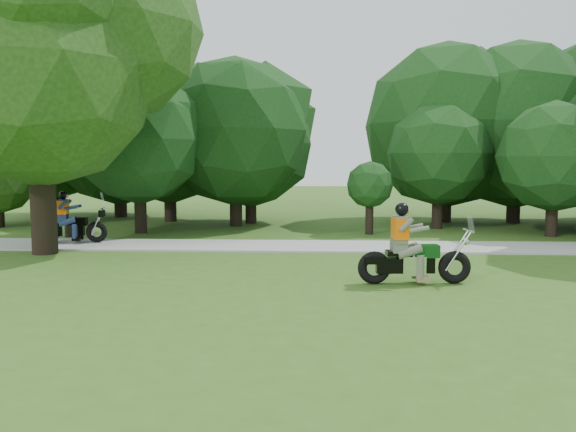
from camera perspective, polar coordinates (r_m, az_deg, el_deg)
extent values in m
plane|color=#325718|center=(9.35, 22.14, -10.55)|extent=(100.00, 100.00, 0.00)
cube|color=gray|center=(16.93, 13.17, -3.08)|extent=(60.00, 2.20, 0.06)
cylinder|color=black|center=(25.02, 21.94, 1.41)|extent=(0.54, 0.54, 1.80)
sphere|color=#103713|center=(25.01, 22.20, 8.57)|extent=(6.85, 6.85, 6.85)
cylinder|color=black|center=(20.96, 25.21, 0.13)|extent=(0.39, 0.39, 1.49)
sphere|color=#103713|center=(20.88, 25.43, 5.49)|extent=(3.75, 3.75, 3.75)
cylinder|color=black|center=(21.96, 14.92, 0.79)|extent=(0.40, 0.40, 1.56)
sphere|color=#103713|center=(21.90, 15.06, 6.15)|extent=(3.91, 3.91, 3.91)
cylinder|color=black|center=(24.24, -11.87, 1.57)|extent=(0.51, 0.51, 1.80)
sphere|color=#103713|center=(24.22, -12.01, 8.40)|extent=(6.11, 6.11, 6.11)
cylinder|color=black|center=(19.78, 8.27, -0.10)|extent=(0.28, 0.28, 1.20)
sphere|color=#103713|center=(19.70, 8.31, 3.18)|extent=(1.63, 1.63, 1.63)
cylinder|color=black|center=(28.33, -22.49, 1.83)|extent=(0.49, 0.49, 1.80)
sphere|color=#103713|center=(28.31, -22.70, 7.48)|extent=(5.84, 5.84, 5.84)
cylinder|color=black|center=(20.53, -14.76, 0.81)|extent=(0.43, 0.43, 1.80)
sphere|color=#103713|center=(20.48, -14.93, 7.42)|extent=(4.51, 4.51, 4.51)
cylinder|color=black|center=(26.86, -16.66, 1.84)|extent=(0.57, 0.57, 1.80)
sphere|color=#103713|center=(26.87, -16.85, 8.84)|extent=(7.34, 7.34, 7.34)
cylinder|color=black|center=(24.51, 15.64, 1.53)|extent=(0.54, 0.54, 1.80)
sphere|color=#103713|center=(24.51, 15.83, 8.87)|extent=(6.89, 6.89, 6.89)
cylinder|color=black|center=(23.13, -3.79, 1.19)|extent=(0.46, 0.46, 1.55)
sphere|color=#103713|center=(23.07, -3.83, 7.29)|extent=(5.17, 5.17, 5.17)
cylinder|color=black|center=(22.14, -5.31, 1.30)|extent=(0.49, 0.49, 1.80)
sphere|color=#103713|center=(22.12, -5.38, 8.52)|extent=(5.81, 5.81, 5.81)
cylinder|color=black|center=(16.72, -23.70, 3.61)|extent=(0.68, 0.68, 4.20)
sphere|color=#204413|center=(16.90, -24.09, 13.49)|extent=(6.40, 6.40, 6.40)
sphere|color=#204413|center=(17.16, -17.48, 17.65)|extent=(5.12, 5.12, 5.12)
torus|color=black|center=(11.76, 8.75, -5.21)|extent=(0.70, 0.25, 0.69)
torus|color=black|center=(12.17, 16.55, -5.01)|extent=(0.70, 0.25, 0.69)
cube|color=black|center=(11.88, 11.78, -4.91)|extent=(1.22, 0.33, 0.31)
cube|color=silver|center=(11.92, 12.57, -4.89)|extent=(0.50, 0.37, 0.39)
cube|color=black|center=(11.94, 13.85, -3.47)|extent=(0.53, 0.33, 0.26)
cube|color=black|center=(11.81, 11.18, -3.71)|extent=(0.53, 0.35, 0.10)
cylinder|color=silver|center=(12.13, 16.77, -3.41)|extent=(0.53, 0.08, 0.82)
cylinder|color=silver|center=(12.15, 17.88, -1.41)|extent=(0.08, 0.63, 0.04)
cube|color=#5A604E|center=(11.79, 11.19, -3.05)|extent=(0.32, 0.40, 0.24)
cube|color=#5A604E|center=(11.75, 11.31, -1.33)|extent=(0.29, 0.43, 0.55)
cube|color=#F96304|center=(11.74, 11.32, -1.24)|extent=(0.32, 0.47, 0.43)
sphere|color=black|center=(11.71, 11.49, 0.68)|extent=(0.28, 0.28, 0.28)
torus|color=black|center=(18.53, -23.17, -1.55)|extent=(0.66, 0.27, 0.65)
torus|color=black|center=(18.14, -18.87, -1.55)|extent=(0.66, 0.27, 0.65)
cube|color=black|center=(18.36, -21.56, -1.41)|extent=(1.05, 0.36, 0.30)
cube|color=silver|center=(18.32, -21.13, -1.41)|extent=(0.48, 0.37, 0.37)
cube|color=black|center=(18.23, -20.47, -0.54)|extent=(0.51, 0.34, 0.24)
cube|color=black|center=(18.37, -21.93, -0.67)|extent=(0.52, 0.36, 0.09)
cylinder|color=silver|center=(18.09, -18.78, -0.53)|extent=(0.37, 0.09, 0.83)
cylinder|color=silver|center=(18.02, -18.34, 0.73)|extent=(0.11, 0.59, 0.03)
cube|color=black|center=(18.32, -23.23, -1.49)|extent=(0.40, 0.16, 0.31)
cube|color=black|center=(18.70, -22.85, -1.34)|extent=(0.40, 0.16, 0.31)
cube|color=#1B2649|center=(18.36, -21.94, -0.26)|extent=(0.32, 0.39, 0.22)
cube|color=#1B2649|center=(18.32, -21.92, 0.77)|extent=(0.29, 0.42, 0.52)
cube|color=#F96304|center=(18.32, -21.93, 0.83)|extent=(0.32, 0.46, 0.41)
sphere|color=black|center=(18.29, -21.88, 1.98)|extent=(0.26, 0.26, 0.26)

